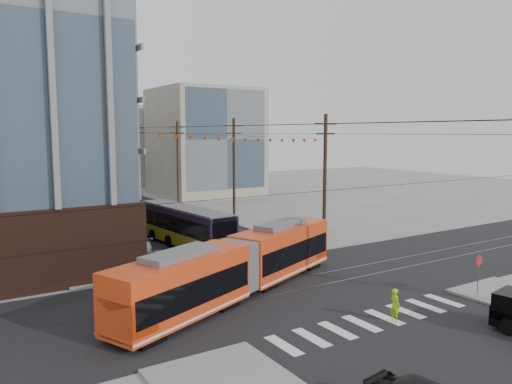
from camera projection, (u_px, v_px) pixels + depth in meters
ground at (334, 304)px, 27.89m from camera, size 160.00×160.00×0.00m
bg_bldg_ne_near at (205, 142)px, 75.69m from camera, size 14.00×14.00×16.00m
bg_bldg_ne_far at (167, 146)px, 93.64m from camera, size 16.00×16.00×14.00m
utility_pole_far at (140, 158)px, 78.71m from camera, size 0.30×0.30×11.00m
streetcar at (237, 266)px, 29.03m from camera, size 17.77×9.58×3.52m
city_bus at (185, 226)px, 41.87m from camera, size 3.72×12.14×3.39m
parked_car_silver at (164, 259)px, 34.98m from camera, size 1.99×4.30×1.36m
parked_car_white at (128, 242)px, 40.17m from camera, size 2.80×5.03×1.38m
parked_car_grey at (120, 233)px, 43.87m from camera, size 2.53×5.26×1.45m
pedestrian at (395, 305)px, 25.13m from camera, size 0.49×0.68×1.72m
stop_sign at (478, 277)px, 28.94m from camera, size 0.77×0.77×2.33m
jersey_barrier at (310, 239)px, 42.78m from camera, size 2.52×4.16×0.83m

